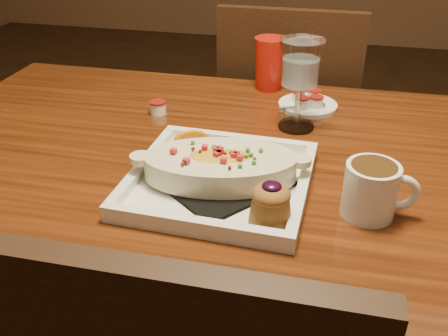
% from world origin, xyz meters
% --- Properties ---
extents(table, '(1.50, 0.90, 0.75)m').
position_xyz_m(table, '(0.00, 0.00, 0.65)').
color(table, '#6C2F0F').
rests_on(table, floor).
extents(chair_far, '(0.42, 0.42, 0.93)m').
position_xyz_m(chair_far, '(-0.00, 0.63, 0.51)').
color(chair_far, black).
rests_on(chair_far, floor).
extents(plate, '(0.32, 0.32, 0.08)m').
position_xyz_m(plate, '(-0.05, -0.10, 0.78)').
color(plate, white).
rests_on(plate, table).
extents(coffee_mug, '(0.12, 0.09, 0.09)m').
position_xyz_m(coffee_mug, '(0.20, -0.12, 0.80)').
color(coffee_mug, white).
rests_on(coffee_mug, table).
extents(goblet, '(0.09, 0.09, 0.20)m').
position_xyz_m(goblet, '(0.06, 0.18, 0.89)').
color(goblet, silver).
rests_on(goblet, table).
extents(saucer, '(0.14, 0.14, 0.09)m').
position_xyz_m(saucer, '(0.07, 0.29, 0.76)').
color(saucer, white).
rests_on(saucer, table).
extents(creamer_loose, '(0.04, 0.04, 0.03)m').
position_xyz_m(creamer_loose, '(-0.27, 0.18, 0.77)').
color(creamer_loose, white).
rests_on(creamer_loose, table).
extents(red_tumbler, '(0.08, 0.08, 0.13)m').
position_xyz_m(red_tumbler, '(-0.04, 0.40, 0.82)').
color(red_tumbler, red).
rests_on(red_tumbler, table).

